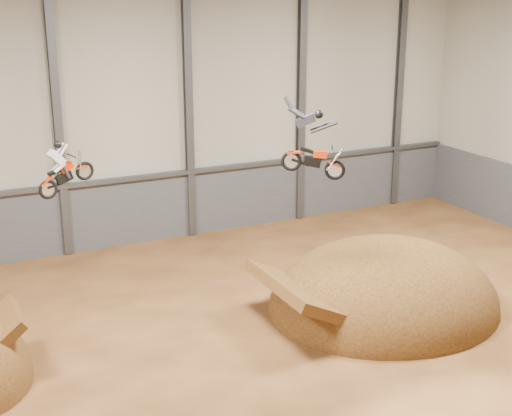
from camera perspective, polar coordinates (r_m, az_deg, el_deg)
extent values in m
plane|color=#502E15|center=(25.32, 0.09, -13.26)|extent=(40.00, 40.00, 0.00)
cube|color=#B0AD9C|center=(36.37, -10.49, 7.68)|extent=(40.00, 0.10, 14.00)
cube|color=#4F5056|center=(37.48, -10.02, -0.28)|extent=(39.80, 0.18, 3.50)
cube|color=#47494F|center=(36.85, -10.09, 2.33)|extent=(39.80, 0.35, 0.20)
cube|color=#47494F|center=(35.44, -15.62, 7.09)|extent=(0.40, 0.36, 13.90)
cube|color=#47494F|center=(37.21, -5.42, 8.09)|extent=(0.40, 0.36, 13.90)
cube|color=#47494F|center=(40.02, 3.63, 8.78)|extent=(0.40, 0.36, 13.90)
cube|color=#47494F|center=(43.68, 11.35, 9.19)|extent=(0.40, 0.36, 13.90)
ellipsoid|color=#412610|center=(30.66, 10.15, -7.84)|extent=(9.95, 8.80, 5.74)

